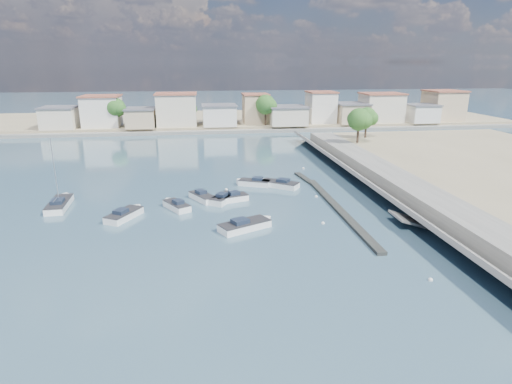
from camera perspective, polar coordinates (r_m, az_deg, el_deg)
The scene contains 17 objects.
ground at distance 80.05m, azimuth -0.63°, elevation 4.41°, with size 400.00×400.00×0.00m, color #2E4B5D.
seawall_walkway at distance 60.14m, azimuth 20.52°, elevation -0.05°, with size 5.00×90.00×1.80m, color slate.
breakwater at distance 55.61m, azimuth 9.97°, elevation -1.34°, with size 2.00×31.02×0.35m.
far_shore_land at distance 130.97m, azimuth -3.48°, elevation 9.60°, with size 160.00×40.00×1.40m, color gray.
far_shore_quay at distance 110.29m, azimuth -2.64°, elevation 8.07°, with size 160.00×2.50×0.80m, color slate.
far_town at distance 116.92m, azimuth 2.39°, elevation 10.82°, with size 113.01×12.80×8.35m.
shore_trees at distance 107.76m, azimuth 1.96°, elevation 10.99°, with size 74.56×38.32×7.92m.
motorboat_a at distance 53.73m, azimuth -10.64°, elevation -1.79°, with size 3.67×4.62×1.48m.
motorboat_b at distance 55.78m, azimuth -4.21°, elevation -0.84°, with size 3.91×4.73×1.48m.
motorboat_c at distance 62.13m, azimuth 2.92°, elevation 1.05°, with size 5.70×4.94×1.48m.
motorboat_d at distance 55.59m, azimuth -3.57°, elevation -0.89°, with size 4.91×3.02×1.48m.
motorboat_e at distance 51.99m, azimuth -17.00°, elevation -2.91°, with size 4.13×5.37×1.48m.
motorboat_f at distance 62.76m, azimuth -0.41°, elevation 1.24°, with size 5.01×3.53×1.48m.
motorboat_g at distance 56.21m, azimuth -6.99°, elevation -0.78°, with size 3.76×4.93×1.48m.
motorboat_h at distance 46.56m, azimuth -1.21°, elevation -4.46°, with size 6.18×4.54×1.48m.
sailboat at distance 58.83m, azimuth -24.67°, elevation -1.41°, with size 2.55×7.18×9.00m.
mooring_buoys at distance 54.91m, azimuth 7.62°, elevation -1.60°, with size 15.40×39.74×0.39m.
Camera 1 is at (-9.60, -37.55, 17.37)m, focal length 30.00 mm.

